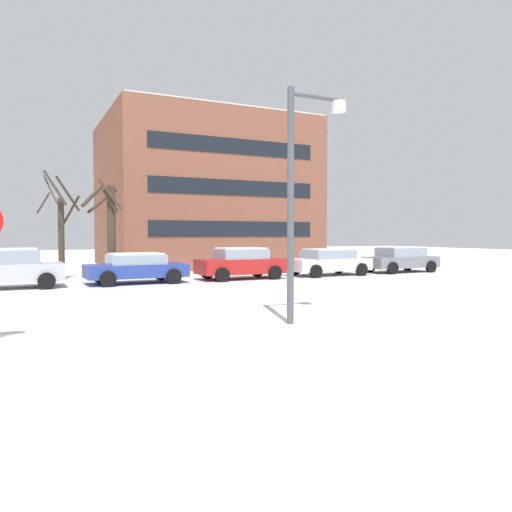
% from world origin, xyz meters
% --- Properties ---
extents(ground_plane, '(120.00, 120.00, 0.00)m').
position_xyz_m(ground_plane, '(0.00, 0.00, 0.00)').
color(ground_plane, white).
extents(road_surface, '(80.00, 8.37, 0.00)m').
position_xyz_m(road_surface, '(0.00, 3.18, 0.00)').
color(road_surface, silver).
rests_on(road_surface, ground).
extents(street_lamp, '(1.57, 0.36, 5.43)m').
position_xyz_m(street_lamp, '(3.56, -2.50, 3.32)').
color(street_lamp, '#4C4F54').
rests_on(street_lamp, ground).
extents(parked_car_silver, '(3.90, 2.07, 1.55)m').
position_xyz_m(parked_car_silver, '(-2.72, 8.62, 0.78)').
color(parked_car_silver, silver).
rests_on(parked_car_silver, ground).
extents(parked_car_blue, '(4.19, 2.20, 1.29)m').
position_xyz_m(parked_car_blue, '(2.11, 8.60, 0.67)').
color(parked_car_blue, '#283D93').
rests_on(parked_car_blue, ground).
extents(parked_car_red, '(4.11, 2.06, 1.47)m').
position_xyz_m(parked_car_red, '(6.93, 8.51, 0.75)').
color(parked_car_red, red).
rests_on(parked_car_red, ground).
extents(parked_car_white, '(4.29, 2.21, 1.36)m').
position_xyz_m(parked_car_white, '(11.76, 8.48, 0.70)').
color(parked_car_white, white).
rests_on(parked_car_white, ground).
extents(parked_car_gray, '(4.29, 2.07, 1.41)m').
position_xyz_m(parked_car_gray, '(16.58, 8.56, 0.72)').
color(parked_car_gray, slate).
rests_on(parked_car_gray, ground).
extents(tree_far_right, '(1.92, 1.88, 4.97)m').
position_xyz_m(tree_far_right, '(-0.61, 11.88, 2.34)').
color(tree_far_right, '#423326').
rests_on(tree_far_right, ground).
extents(tree_far_mid, '(1.84, 2.02, 4.62)m').
position_xyz_m(tree_far_mid, '(1.44, 11.14, 2.48)').
color(tree_far_mid, '#423326').
rests_on(tree_far_mid, ground).
extents(building_far_right, '(12.89, 11.37, 9.75)m').
position_xyz_m(building_far_right, '(9.13, 19.93, 4.87)').
color(building_far_right, brown).
rests_on(building_far_right, ground).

